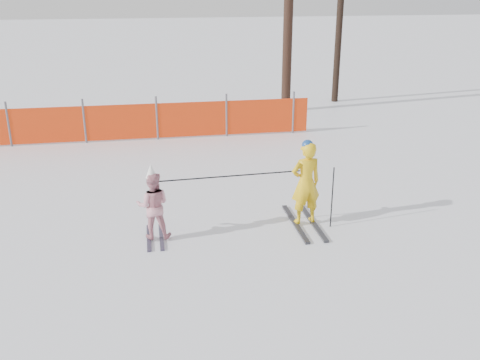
% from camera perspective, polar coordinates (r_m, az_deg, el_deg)
% --- Properties ---
extents(ground, '(120.00, 120.00, 0.00)m').
position_cam_1_polar(ground, '(9.36, 0.53, -6.81)').
color(ground, white).
rests_on(ground, ground).
extents(adult, '(0.62, 1.66, 1.64)m').
position_cam_1_polar(adult, '(9.84, 7.03, -0.37)').
color(adult, black).
rests_on(adult, ground).
extents(child, '(0.63, 1.03, 1.39)m').
position_cam_1_polar(child, '(9.40, -9.25, -2.67)').
color(child, black).
rests_on(child, ground).
extents(ski_poles, '(3.11, 0.22, 1.17)m').
position_cam_1_polar(ski_poles, '(9.51, 2.57, -0.32)').
color(ski_poles, black).
rests_on(ski_poles, ground).
extents(safety_fence, '(14.45, 0.06, 1.25)m').
position_cam_1_polar(safety_fence, '(15.68, -19.18, 5.58)').
color(safety_fence, '#595960').
rests_on(safety_fence, ground).
extents(tree_trunks, '(2.51, 1.50, 7.26)m').
position_cam_1_polar(tree_trunks, '(19.03, 6.92, 17.53)').
color(tree_trunks, black).
rests_on(tree_trunks, ground).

